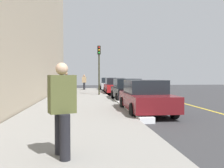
{
  "coord_description": "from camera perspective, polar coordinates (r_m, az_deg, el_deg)",
  "views": [
    {
      "loc": [
        16.76,
        -2.91,
        1.68
      ],
      "look_at": [
        -0.35,
        -0.91,
        1.12
      ],
      "focal_mm": 38.42,
      "sensor_mm": 36.0,
      "label": 1
    }
  ],
  "objects": [
    {
      "name": "traffic_light_pole",
      "position": [
        19.77,
        -3.11,
        5.38
      ],
      "size": [
        0.35,
        0.26,
        4.02
      ],
      "color": "#2D2D19",
      "rests_on": "sidewalk"
    },
    {
      "name": "snow_bank_curb",
      "position": [
        12.16,
        3.9,
        -5.56
      ],
      "size": [
        7.38,
        0.56,
        0.22
      ],
      "primitive_type": "cube",
      "color": "white",
      "rests_on": "ground"
    },
    {
      "name": "sidewalk",
      "position": [
        16.84,
        -7.97,
        -3.62
      ],
      "size": [
        28.0,
        4.6,
        0.15
      ],
      "primitive_type": "cube",
      "color": "gray",
      "rests_on": "ground"
    },
    {
      "name": "lane_stripe_centre",
      "position": [
        17.92,
        13.35,
        -3.55
      ],
      "size": [
        28.0,
        0.14,
        0.01
      ],
      "primitive_type": "cube",
      "color": "gold",
      "rests_on": "ground"
    },
    {
      "name": "ground_plane",
      "position": [
        17.09,
        3.19,
        -3.78
      ],
      "size": [
        56.0,
        56.0,
        0.0
      ],
      "primitive_type": "plane",
      "color": "#333335"
    },
    {
      "name": "rolling_suitcase",
      "position": [
        23.63,
        -8.68,
        -1.1
      ],
      "size": [
        0.34,
        0.22,
        0.98
      ],
      "color": "#471E19",
      "rests_on": "sidewalk"
    },
    {
      "name": "pedestrian_olive_coat",
      "position": [
        4.62,
        -11.79,
        -5.37
      ],
      "size": [
        0.57,
        0.56,
        1.79
      ],
      "color": "black",
      "rests_on": "sidewalk"
    },
    {
      "name": "parked_car_silver",
      "position": [
        27.76,
        -0.86,
        -0.03
      ],
      "size": [
        4.37,
        2.01,
        1.51
      ],
      "color": "black",
      "rests_on": "ground"
    },
    {
      "name": "parked_car_black",
      "position": [
        16.4,
        3.6,
        -1.36
      ],
      "size": [
        4.24,
        1.93,
        1.51
      ],
      "color": "black",
      "rests_on": "ground"
    },
    {
      "name": "pedestrian_burgundy_coat",
      "position": [
        23.24,
        -9.16,
        0.27
      ],
      "size": [
        0.49,
        0.53,
        1.67
      ],
      "color": "black",
      "rests_on": "sidewalk"
    },
    {
      "name": "pedestrian_tan_coat",
      "position": [
        27.4,
        -6.64,
        0.56
      ],
      "size": [
        0.56,
        0.49,
        1.7
      ],
      "color": "black",
      "rests_on": "sidewalk"
    },
    {
      "name": "pedestrian_black_coat",
      "position": [
        18.68,
        -10.8,
        0.15
      ],
      "size": [
        0.54,
        0.59,
        1.84
      ],
      "color": "black",
      "rests_on": "sidewalk"
    },
    {
      "name": "parked_car_red",
      "position": [
        22.48,
        0.64,
        -0.48
      ],
      "size": [
        4.3,
        1.95,
        1.51
      ],
      "color": "black",
      "rests_on": "ground"
    },
    {
      "name": "parked_car_maroon",
      "position": [
        10.9,
        7.97,
        -3.01
      ],
      "size": [
        4.26,
        1.93,
        1.51
      ],
      "color": "black",
      "rests_on": "ground"
    }
  ]
}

